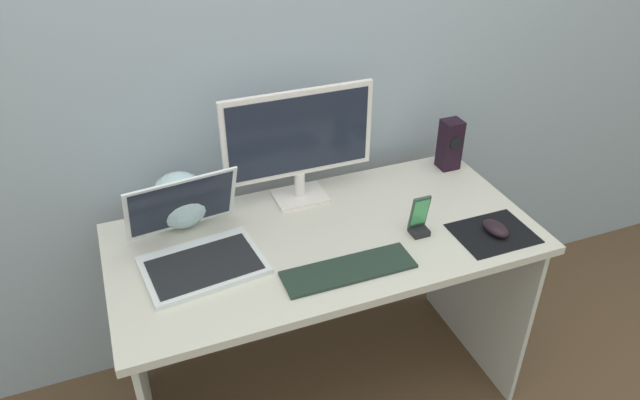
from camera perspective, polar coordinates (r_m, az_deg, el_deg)
ground_plane at (r=2.43m, az=0.40°, el=-17.69°), size 8.00×8.00×0.00m
wall_back at (r=2.04m, az=-4.05°, el=14.90°), size 6.00×0.04×2.50m
desk at (r=2.01m, az=0.47°, el=-7.06°), size 1.37×0.66×0.75m
monitor at (r=1.99m, az=-1.99°, el=5.73°), size 0.52×0.14×0.40m
speaker_right at (r=2.29m, az=12.37°, el=5.24°), size 0.07×0.07×0.19m
laptop at (r=1.84m, az=-11.84°, el=-4.18°), size 0.38×0.38×0.24m
fishbowl at (r=1.97m, az=-13.30°, el=-0.00°), size 0.19×0.19×0.19m
keyboard_external at (r=1.77m, az=2.76°, el=-6.70°), size 0.40×0.12×0.01m
mousepad at (r=2.00m, az=16.28°, el=-3.09°), size 0.25×0.20×0.00m
mouse at (r=1.99m, az=16.51°, el=-2.62°), size 0.07×0.11×0.04m
phone_in_dock at (r=1.92m, az=9.51°, el=-1.96°), size 0.06×0.05×0.14m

